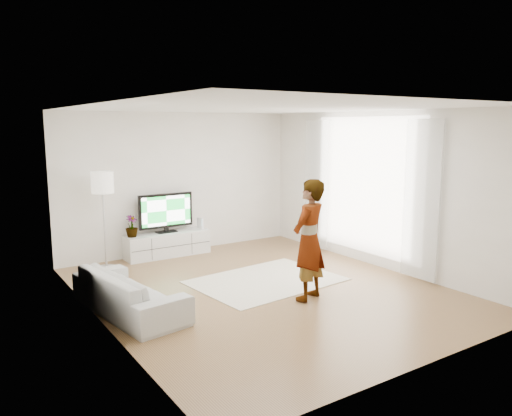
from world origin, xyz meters
TOP-DOWN VIEW (x-y plane):
  - floor at (0.00, 0.00)m, footprint 6.00×6.00m
  - ceiling at (0.00, 0.00)m, footprint 6.00×6.00m
  - wall_left at (-2.50, 0.00)m, footprint 0.02×6.00m
  - wall_right at (2.50, 0.00)m, footprint 0.02×6.00m
  - wall_back at (0.00, 3.00)m, footprint 5.00×0.02m
  - wall_front at (0.00, -3.00)m, footprint 5.00×0.02m
  - window at (2.48, 0.30)m, footprint 0.01×2.60m
  - curtain_near at (2.40, -1.00)m, footprint 0.04×0.70m
  - curtain_far at (2.40, 1.60)m, footprint 0.04×0.70m
  - media_console at (-0.41, 2.76)m, footprint 1.67×0.47m
  - television at (-0.41, 2.79)m, footprint 1.10×0.22m
  - game_console at (0.32, 2.76)m, footprint 0.09×0.17m
  - potted_plant at (-1.12, 2.77)m, footprint 0.30×0.30m
  - rug at (0.29, 0.36)m, footprint 2.48×1.89m
  - player at (0.31, -0.71)m, footprint 0.76×0.64m
  - sofa at (-2.07, 0.24)m, footprint 1.07×2.10m
  - floor_lamp at (-1.67, 2.61)m, footprint 0.39×0.39m

SIDE VIEW (x-z plane):
  - floor at x=0.00m, z-range 0.00..0.00m
  - rug at x=0.29m, z-range 0.00..0.01m
  - media_console at x=-0.41m, z-range 0.00..0.47m
  - sofa at x=-2.07m, z-range 0.00..0.59m
  - game_console at x=0.32m, z-range 0.47..0.69m
  - potted_plant at x=-1.12m, z-range 0.47..0.88m
  - television at x=-0.41m, z-range 0.50..1.27m
  - player at x=0.31m, z-range 0.01..1.79m
  - curtain_near at x=2.40m, z-range 0.05..2.65m
  - curtain_far at x=2.40m, z-range 0.05..2.65m
  - wall_left at x=-2.50m, z-range 0.00..2.80m
  - wall_right at x=2.50m, z-range 0.00..2.80m
  - wall_back at x=0.00m, z-range 0.00..2.80m
  - wall_front at x=0.00m, z-range 0.00..2.80m
  - window at x=2.48m, z-range 0.20..2.70m
  - floor_lamp at x=-1.67m, z-range 0.60..2.34m
  - ceiling at x=0.00m, z-range 2.80..2.80m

